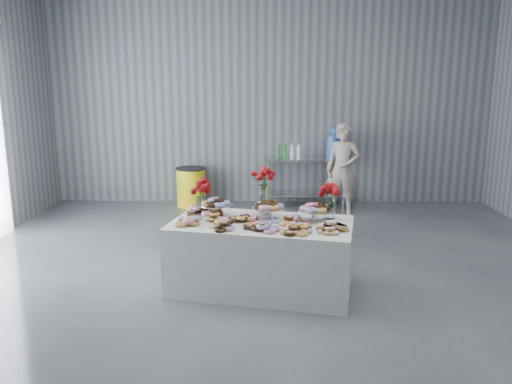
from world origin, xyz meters
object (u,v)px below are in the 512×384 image
person (343,169)px  trash_barrel (191,187)px  prep_table (306,173)px  water_jug (335,144)px  display_table (261,256)px

person → trash_barrel: (-2.66, 0.47, -0.42)m
prep_table → trash_barrel: bearing=-180.0°
water_jug → trash_barrel: (-2.58, 0.00, -0.79)m
prep_table → trash_barrel: (-2.08, -0.00, -0.26)m
prep_table → water_jug: (0.50, -0.00, 0.53)m
prep_table → person: 0.77m
display_table → water_jug: water_jug is taller
person → prep_table: bearing=152.9°
trash_barrel → prep_table: bearing=0.0°
person → trash_barrel: person is taller
prep_table → trash_barrel: prep_table is taller
prep_table → person: person is taller
display_table → person: 3.55m
display_table → person: person is taller
person → trash_barrel: size_ratio=2.18×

